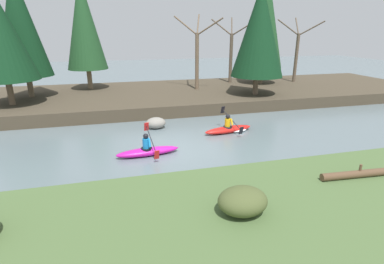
{
  "coord_description": "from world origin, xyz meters",
  "views": [
    {
      "loc": [
        -2.66,
        -12.23,
        5.13
      ],
      "look_at": [
        0.72,
        0.81,
        0.55
      ],
      "focal_mm": 28.0,
      "sensor_mm": 36.0,
      "label": 1
    }
  ],
  "objects": [
    {
      "name": "conifer_tree_left",
      "position": [
        -8.29,
        10.36,
        5.58
      ],
      "size": [
        3.3,
        3.3,
        8.21
      ],
      "color": "#7A664C",
      "rests_on": "riverbank_far"
    },
    {
      "name": "kayaker_lead",
      "position": [
        3.07,
        1.82,
        0.2
      ],
      "size": [
        2.8,
        2.07,
        1.2
      ],
      "rotation": [
        0.0,
        0.0,
        0.17
      ],
      "color": "red",
      "rests_on": "ground"
    },
    {
      "name": "bare_tree_mid_downstream",
      "position": [
        12.97,
        11.58,
        3.35
      ],
      "size": [
        3.04,
        3.0,
        5.47
      ],
      "color": "brown",
      "rests_on": "riverbank_far"
    },
    {
      "name": "shrub_clump_third",
      "position": [
        0.21,
        -6.21,
        1.07
      ],
      "size": [
        1.28,
        1.07,
        0.69
      ],
      "color": "#4C562D",
      "rests_on": "riverbank_near"
    },
    {
      "name": "conifer_tree_mid_left",
      "position": [
        -4.52,
        12.45,
        5.62
      ],
      "size": [
        2.98,
        2.98,
        8.19
      ],
      "color": "#7A664C",
      "rests_on": "riverbank_far"
    },
    {
      "name": "riverbank_near",
      "position": [
        0.0,
        -6.9,
        0.36
      ],
      "size": [
        44.0,
        6.83,
        0.73
      ],
      "color": "#4C6638",
      "rests_on": "ground"
    },
    {
      "name": "driftwood_log",
      "position": [
        4.38,
        -5.32,
        0.85
      ],
      "size": [
        2.23,
        0.38,
        0.44
      ],
      "rotation": [
        0.0,
        0.0,
        -0.06
      ],
      "color": "brown",
      "rests_on": "riverbank_near"
    },
    {
      "name": "boulder_midstream",
      "position": [
        -0.64,
        3.51,
        0.31
      ],
      "size": [
        1.08,
        0.85,
        0.61
      ],
      "color": "gray",
      "rests_on": "ground"
    },
    {
      "name": "riverbank_far",
      "position": [
        0.0,
        10.13,
        0.39
      ],
      "size": [
        44.0,
        10.03,
        0.77
      ],
      "color": "#473D2D",
      "rests_on": "ground"
    },
    {
      "name": "ground_plane",
      "position": [
        0.0,
        0.0,
        0.0
      ],
      "size": [
        90.0,
        90.0,
        0.0
      ],
      "primitive_type": "plane",
      "color": "slate"
    },
    {
      "name": "bare_tree_upstream",
      "position": [
        3.57,
        10.25,
        3.4
      ],
      "size": [
        3.1,
        3.06,
        5.57
      ],
      "color": "brown",
      "rests_on": "riverbank_far"
    },
    {
      "name": "conifer_tree_mid_right",
      "position": [
        9.67,
        11.6,
        5.96
      ],
      "size": [
        3.34,
        3.34,
        9.07
      ],
      "color": "#7A664C",
      "rests_on": "riverbank_far"
    },
    {
      "name": "kayaker_middle",
      "position": [
        -1.49,
        -0.18,
        0.22
      ],
      "size": [
        2.79,
        2.07,
        1.2
      ],
      "rotation": [
        0.0,
        0.0,
        0.09
      ],
      "color": "#C61999",
      "rests_on": "ground"
    },
    {
      "name": "bare_tree_mid_upstream",
      "position": [
        7.27,
        12.63,
        3.35
      ],
      "size": [
        3.04,
        3.0,
        5.46
      ],
      "color": "brown",
      "rests_on": "riverbank_far"
    },
    {
      "name": "conifer_tree_centre",
      "position": [
        7.1,
        7.27,
        5.12
      ],
      "size": [
        3.61,
        3.61,
        7.42
      ],
      "color": "brown",
      "rests_on": "riverbank_far"
    }
  ]
}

